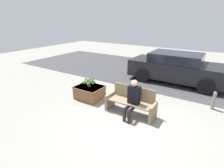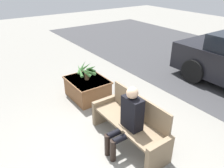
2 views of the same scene
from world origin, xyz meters
name	(u,v)px [view 2 (image 2 of 2)]	position (x,y,z in m)	size (l,w,h in m)	color
ground_plane	(109,161)	(0.00, 0.00, 0.00)	(30.00, 30.00, 0.00)	gray
bench	(131,122)	(-0.21, 0.65, 0.42)	(1.70, 0.56, 0.91)	#7A664C
person_seated	(128,118)	(-0.07, 0.45, 0.68)	(0.38, 0.63, 1.26)	black
planter_box	(87,88)	(-2.14, 0.80, 0.27)	(1.06, 0.89, 0.51)	brown
potted_plant	(86,70)	(-2.13, 0.80, 0.76)	(0.51, 0.53, 0.44)	brown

